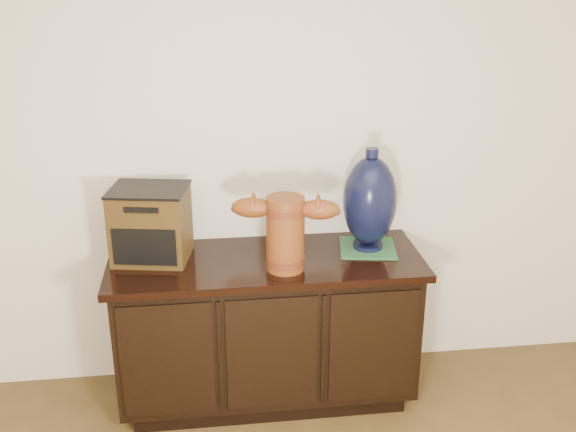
{
  "coord_description": "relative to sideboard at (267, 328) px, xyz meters",
  "views": [
    {
      "loc": [
        -0.26,
        -0.61,
        2.07
      ],
      "look_at": [
        0.1,
        2.18,
        0.98
      ],
      "focal_mm": 42.0,
      "sensor_mm": 36.0,
      "label": 1
    }
  ],
  "objects": [
    {
      "name": "sideboard",
      "position": [
        0.0,
        0.0,
        0.0
      ],
      "size": [
        1.46,
        0.56,
        0.75
      ],
      "color": "black",
      "rests_on": "ground"
    },
    {
      "name": "spray_can",
      "position": [
        0.16,
        0.18,
        0.46
      ],
      "size": [
        0.06,
        0.06,
        0.19
      ],
      "color": "#4F0D17",
      "rests_on": "sideboard"
    },
    {
      "name": "lamp_base",
      "position": [
        0.5,
        0.06,
        0.61
      ],
      "size": [
        0.29,
        0.29,
        0.49
      ],
      "rotation": [
        0.0,
        0.0,
        -0.16
      ],
      "color": "black",
      "rests_on": "green_mat"
    },
    {
      "name": "tv_radio",
      "position": [
        -0.52,
        0.07,
        0.54
      ],
      "size": [
        0.39,
        0.33,
        0.34
      ],
      "rotation": [
        0.0,
        0.0,
        -0.18
      ],
      "color": "#422C10",
      "rests_on": "sideboard"
    },
    {
      "name": "green_mat",
      "position": [
        0.5,
        0.06,
        0.37
      ],
      "size": [
        0.3,
        0.3,
        0.01
      ],
      "primitive_type": "cube",
      "rotation": [
        0.0,
        0.0,
        -0.16
      ],
      "color": "#2B6035",
      "rests_on": "sideboard"
    },
    {
      "name": "terracotta_vessel",
      "position": [
        0.08,
        -0.12,
        0.56
      ],
      "size": [
        0.48,
        0.21,
        0.34
      ],
      "rotation": [
        0.0,
        0.0,
        -0.21
      ],
      "color": "brown",
      "rests_on": "sideboard"
    }
  ]
}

